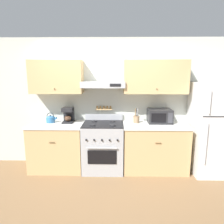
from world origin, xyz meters
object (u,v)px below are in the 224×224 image
refrigerator (214,128)px  coffee_maker (68,115)px  stove_range (103,146)px  tea_kettle (51,119)px  utensil_crock (136,119)px  microwave (160,116)px

refrigerator → coffee_maker: (-2.79, 0.22, 0.21)m
stove_range → tea_kettle: (-1.05, 0.14, 0.51)m
coffee_maker → utensil_crock: coffee_maker is taller
microwave → utensil_crock: 0.46m
refrigerator → coffee_maker: bearing=175.6°
stove_range → tea_kettle: size_ratio=4.67×
tea_kettle → refrigerator: bearing=-3.4°
refrigerator → microwave: 1.02m
microwave → utensil_crock: (-0.46, -0.02, -0.06)m
stove_range → tea_kettle: tea_kettle is taller
refrigerator → tea_kettle: size_ratio=7.59×
microwave → refrigerator: bearing=-11.6°
utensil_crock → microwave: bearing=2.2°
tea_kettle → coffee_maker: bearing=5.2°
stove_range → microwave: size_ratio=2.30×
stove_range → tea_kettle: 1.17m
stove_range → microwave: (1.10, 0.16, 0.57)m
microwave → stove_range: bearing=-172.0°
tea_kettle → stove_range: bearing=-7.5°
tea_kettle → microwave: size_ratio=0.49×
tea_kettle → utensil_crock: 1.69m
utensil_crock → refrigerator: bearing=-7.3°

